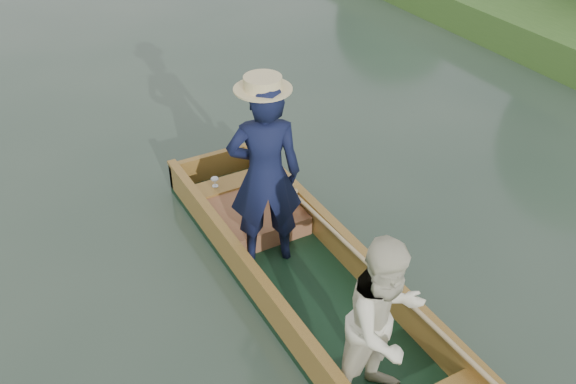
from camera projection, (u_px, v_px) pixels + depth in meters
ground at (318, 305)px, 6.12m from camera, size 120.00×120.00×0.00m
punt at (313, 257)px, 5.73m from camera, size 1.13×5.13×2.04m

